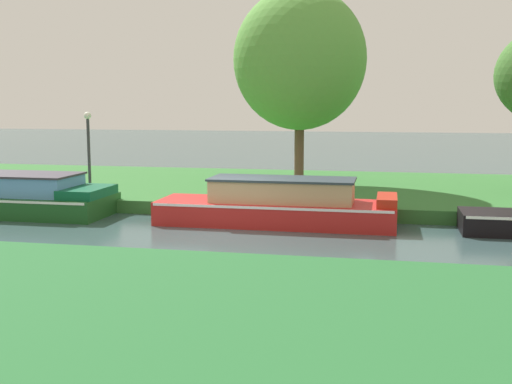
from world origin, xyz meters
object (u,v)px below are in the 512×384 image
(red_barge, at_px, (279,205))
(willow_tree_left, at_px, (300,60))
(mooring_post_near, at_px, (316,193))
(lamp_post, at_px, (88,142))

(red_barge, xyz_separation_m, willow_tree_left, (-0.28, 5.83, 4.38))
(red_barge, relative_size, willow_tree_left, 0.94)
(willow_tree_left, relative_size, mooring_post_near, 11.59)
(red_barge, height_order, lamp_post, lamp_post)
(red_barge, relative_size, mooring_post_near, 10.88)
(red_barge, xyz_separation_m, mooring_post_near, (0.87, 1.49, 0.16))
(lamp_post, height_order, mooring_post_near, lamp_post)
(willow_tree_left, relative_size, lamp_post, 2.63)
(red_barge, height_order, mooring_post_near, red_barge)
(red_barge, bearing_deg, willow_tree_left, 92.71)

